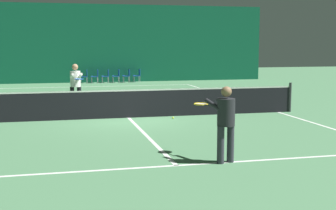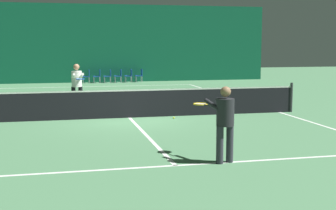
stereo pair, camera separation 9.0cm
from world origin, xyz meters
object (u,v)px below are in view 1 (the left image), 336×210
(courtside_chair_4, at_px, (127,75))
(tennis_ball, at_px, (173,118))
(courtside_chair_0, at_px, (85,75))
(courtside_chair_3, at_px, (117,75))
(courtside_chair_5, at_px, (138,75))
(player_far, at_px, (76,83))
(courtside_chair_2, at_px, (106,75))
(tennis_net, at_px, (128,103))
(player_near, at_px, (225,118))
(courtside_chair_1, at_px, (96,75))

(courtside_chair_4, bearing_deg, tennis_ball, -2.88)
(courtside_chair_0, xyz_separation_m, courtside_chair_3, (2.02, 0.00, 0.00))
(courtside_chair_4, xyz_separation_m, tennis_ball, (-0.75, -15.01, -0.45))
(courtside_chair_4, xyz_separation_m, courtside_chair_5, (0.67, 0.00, 0.00))
(player_far, relative_size, tennis_ball, 25.91)
(courtside_chair_3, bearing_deg, courtside_chair_5, 90.00)
(courtside_chair_4, bearing_deg, courtside_chair_5, 90.00)
(courtside_chair_2, distance_m, courtside_chair_4, 1.35)
(tennis_net, distance_m, courtside_chair_2, 14.48)
(player_near, relative_size, courtside_chair_5, 1.91)
(courtside_chair_2, height_order, tennis_ball, courtside_chair_2)
(player_far, distance_m, courtside_chair_0, 11.81)
(tennis_net, height_order, courtside_chair_4, tennis_net)
(courtside_chair_0, xyz_separation_m, courtside_chair_2, (1.35, 0.00, 0.00))
(courtside_chair_1, relative_size, courtside_chair_3, 1.00)
(courtside_chair_5, bearing_deg, player_far, -20.74)
(courtside_chair_2, relative_size, courtside_chair_4, 1.00)
(tennis_net, xyz_separation_m, tennis_ball, (1.41, -0.56, -0.48))
(tennis_net, relative_size, courtside_chair_3, 14.29)
(courtside_chair_3, relative_size, courtside_chair_4, 1.00)
(player_near, height_order, courtside_chair_1, player_near)
(courtside_chair_3, bearing_deg, tennis_ball, -0.31)
(player_far, bearing_deg, courtside_chair_5, 154.20)
(tennis_net, xyz_separation_m, player_far, (-1.61, 2.71, 0.49))
(courtside_chair_0, bearing_deg, player_far, -5.24)
(courtside_chair_3, distance_m, courtside_chair_4, 0.67)
(player_near, height_order, courtside_chair_4, player_near)
(courtside_chair_1, height_order, courtside_chair_4, same)
(player_far, relative_size, courtside_chair_1, 2.04)
(player_near, xyz_separation_m, courtside_chair_4, (1.12, 20.82, -0.45))
(courtside_chair_0, relative_size, courtside_chair_3, 1.00)
(courtside_chair_1, relative_size, tennis_ball, 12.73)
(player_near, relative_size, courtside_chair_0, 1.91)
(courtside_chair_2, bearing_deg, courtside_chair_3, 90.00)
(courtside_chair_1, bearing_deg, courtside_chair_0, -90.00)
(player_near, bearing_deg, tennis_ball, -18.41)
(courtside_chair_1, height_order, courtside_chair_5, same)
(courtside_chair_3, xyz_separation_m, courtside_chair_4, (0.67, 0.00, 0.00))
(player_far, relative_size, courtside_chair_5, 2.04)
(tennis_net, bearing_deg, courtside_chair_0, 92.12)
(courtside_chair_5, bearing_deg, tennis_ball, -5.44)
(tennis_net, distance_m, player_far, 3.19)
(courtside_chair_5, height_order, tennis_ball, courtside_chair_5)
(tennis_net, relative_size, courtside_chair_4, 14.29)
(courtside_chair_0, height_order, courtside_chair_3, same)
(courtside_chair_1, relative_size, courtside_chair_2, 1.00)
(courtside_chair_2, height_order, courtside_chair_4, same)
(courtside_chair_2, bearing_deg, courtside_chair_5, 90.00)
(courtside_chair_4, bearing_deg, courtside_chair_1, -90.00)
(courtside_chair_5, relative_size, tennis_ball, 12.73)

